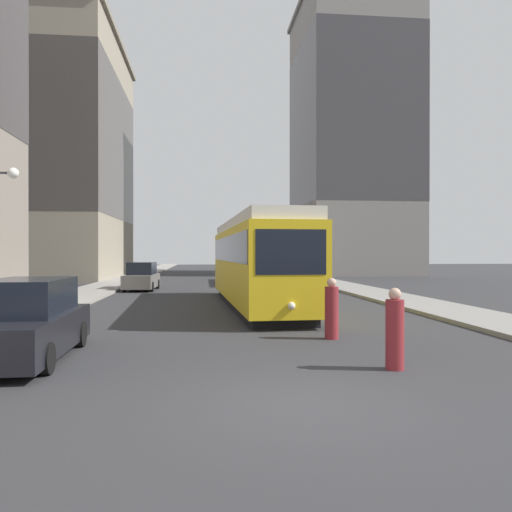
# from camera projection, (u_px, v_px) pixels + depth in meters

# --- Properties ---
(ground_plane) EXTENTS (200.00, 200.00, 0.00)m
(ground_plane) POSITION_uv_depth(u_px,v_px,m) (304.00, 405.00, 7.95)
(ground_plane) COLOR #303033
(sidewalk_left) EXTENTS (3.01, 120.00, 0.15)m
(sidewalk_left) POSITION_uv_depth(u_px,v_px,m) (130.00, 278.00, 46.84)
(sidewalk_left) COLOR gray
(sidewalk_left) RESTS_ON ground
(sidewalk_right) EXTENTS (3.01, 120.00, 0.15)m
(sidewalk_right) POSITION_uv_depth(u_px,v_px,m) (306.00, 277.00, 48.61)
(sidewalk_right) COLOR gray
(sidewalk_right) RESTS_ON ground
(streetcar) EXTENTS (3.24, 15.04, 3.89)m
(streetcar) POSITION_uv_depth(u_px,v_px,m) (255.00, 260.00, 22.68)
(streetcar) COLOR black
(streetcar) RESTS_ON ground
(transit_bus) EXTENTS (2.61, 11.20, 3.45)m
(transit_bus) POSITION_uv_depth(u_px,v_px,m) (274.00, 259.00, 40.57)
(transit_bus) COLOR black
(transit_bus) RESTS_ON ground
(parked_car_left_near) EXTENTS (2.04, 4.55, 1.82)m
(parked_car_left_near) POSITION_uv_depth(u_px,v_px,m) (142.00, 277.00, 32.73)
(parked_car_left_near) COLOR black
(parked_car_left_near) RESTS_ON ground
(parked_car_left_mid) EXTENTS (1.95, 4.87, 1.82)m
(parked_car_left_mid) POSITION_uv_depth(u_px,v_px,m) (27.00, 322.00, 11.36)
(parked_car_left_mid) COLOR black
(parked_car_left_mid) RESTS_ON ground
(pedestrian_crossing_near) EXTENTS (0.38, 0.38, 1.71)m
(pedestrian_crossing_near) POSITION_uv_depth(u_px,v_px,m) (332.00, 311.00, 14.11)
(pedestrian_crossing_near) COLOR maroon
(pedestrian_crossing_near) RESTS_ON ground
(pedestrian_crossing_far) EXTENTS (0.38, 0.38, 1.69)m
(pedestrian_crossing_far) POSITION_uv_depth(u_px,v_px,m) (395.00, 331.00, 10.40)
(pedestrian_crossing_far) COLOR maroon
(pedestrian_crossing_far) RESTS_ON ground
(building_left_corner) EXTENTS (10.70, 20.87, 23.53)m
(building_left_corner) POSITION_uv_depth(u_px,v_px,m) (67.00, 154.00, 49.45)
(building_left_corner) COLOR gray
(building_left_corner) RESTS_ON ground
(building_right_corner) EXTENTS (12.51, 16.20, 31.82)m
(building_right_corner) POSITION_uv_depth(u_px,v_px,m) (351.00, 134.00, 59.14)
(building_right_corner) COLOR gray
(building_right_corner) RESTS_ON ground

